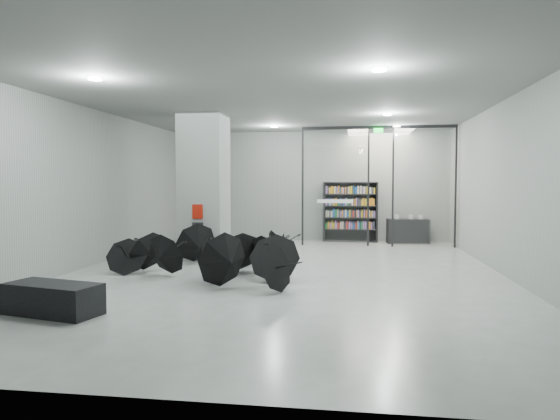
# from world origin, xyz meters

# --- Properties ---
(room) EXTENTS (14.00, 14.02, 4.01)m
(room) POSITION_xyz_m (0.00, 0.00, 2.84)
(room) COLOR gray
(room) RESTS_ON ground
(column) EXTENTS (1.20, 1.20, 4.00)m
(column) POSITION_xyz_m (-2.50, 2.00, 2.00)
(column) COLOR slate
(column) RESTS_ON ground
(fire_cabinet) EXTENTS (0.28, 0.04, 0.38)m
(fire_cabinet) POSITION_xyz_m (-2.50, 1.38, 1.35)
(fire_cabinet) COLOR #A50A07
(fire_cabinet) RESTS_ON column
(info_panel) EXTENTS (0.30, 0.03, 0.42)m
(info_panel) POSITION_xyz_m (-2.50, 1.38, 0.85)
(info_panel) COLOR black
(info_panel) RESTS_ON column
(exit_sign) EXTENTS (0.30, 0.06, 0.15)m
(exit_sign) POSITION_xyz_m (2.40, 5.30, 3.82)
(exit_sign) COLOR #0CE533
(exit_sign) RESTS_ON room
(glass_partition) EXTENTS (5.06, 0.08, 4.00)m
(glass_partition) POSITION_xyz_m (2.39, 5.50, 2.18)
(glass_partition) COLOR silver
(glass_partition) RESTS_ON ground
(bench) EXTENTS (1.66, 0.99, 0.50)m
(bench) POSITION_xyz_m (-3.15, -4.19, 0.25)
(bench) COLOR black
(bench) RESTS_ON ground
(bookshelf) EXTENTS (1.96, 0.44, 2.15)m
(bookshelf) POSITION_xyz_m (1.51, 6.75, 1.07)
(bookshelf) COLOR black
(bookshelf) RESTS_ON ground
(shop_counter) EXTENTS (1.46, 0.69, 0.85)m
(shop_counter) POSITION_xyz_m (3.51, 6.53, 0.43)
(shop_counter) COLOR black
(shop_counter) RESTS_ON ground
(umbrella_cluster) EXTENTS (4.76, 4.55, 1.32)m
(umbrella_cluster) POSITION_xyz_m (-1.28, -0.49, 0.31)
(umbrella_cluster) COLOR black
(umbrella_cluster) RESTS_ON ground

